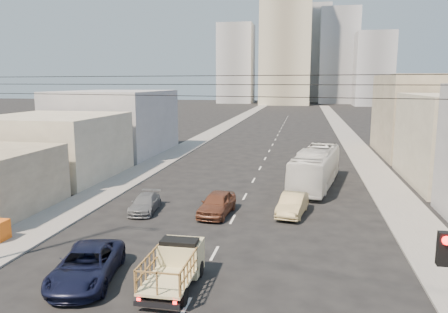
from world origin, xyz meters
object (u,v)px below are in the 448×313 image
(sedan_brown, at_px, (217,203))
(sedan_tan, at_px, (293,204))
(sedan_grey, at_px, (145,203))
(flatbed_pickup, at_px, (174,263))
(navy_pickup, at_px, (87,265))
(city_bus, at_px, (316,168))

(sedan_brown, xyz_separation_m, sedan_tan, (5.15, 0.93, -0.06))
(sedan_grey, bearing_deg, flatbed_pickup, -69.05)
(navy_pickup, bearing_deg, flatbed_pickup, -7.49)
(sedan_brown, bearing_deg, navy_pickup, -103.83)
(flatbed_pickup, xyz_separation_m, sedan_brown, (-0.27, 10.95, -0.30))
(flatbed_pickup, xyz_separation_m, sedan_tan, (4.88, 11.88, -0.35))
(flatbed_pickup, height_order, sedan_brown, flatbed_pickup)
(city_bus, relative_size, sedan_brown, 2.55)
(navy_pickup, xyz_separation_m, sedan_brown, (3.87, 11.18, 0.03))
(city_bus, height_order, sedan_tan, city_bus)
(flatbed_pickup, height_order, sedan_grey, flatbed_pickup)
(navy_pickup, xyz_separation_m, sedan_tan, (9.02, 12.11, -0.03))
(city_bus, bearing_deg, sedan_tan, -90.85)
(navy_pickup, bearing_deg, sedan_grey, 86.11)
(flatbed_pickup, height_order, navy_pickup, flatbed_pickup)
(sedan_brown, bearing_deg, city_bus, 60.34)
(city_bus, bearing_deg, sedan_brown, -114.86)
(navy_pickup, bearing_deg, sedan_brown, 60.24)
(navy_pickup, height_order, sedan_tan, navy_pickup)
(sedan_tan, bearing_deg, sedan_grey, -164.50)
(sedan_brown, height_order, sedan_tan, sedan_brown)
(flatbed_pickup, distance_m, navy_pickup, 4.16)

